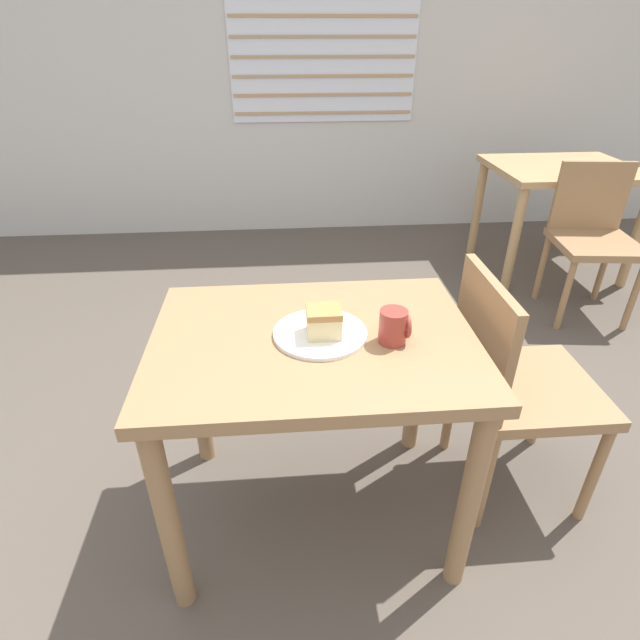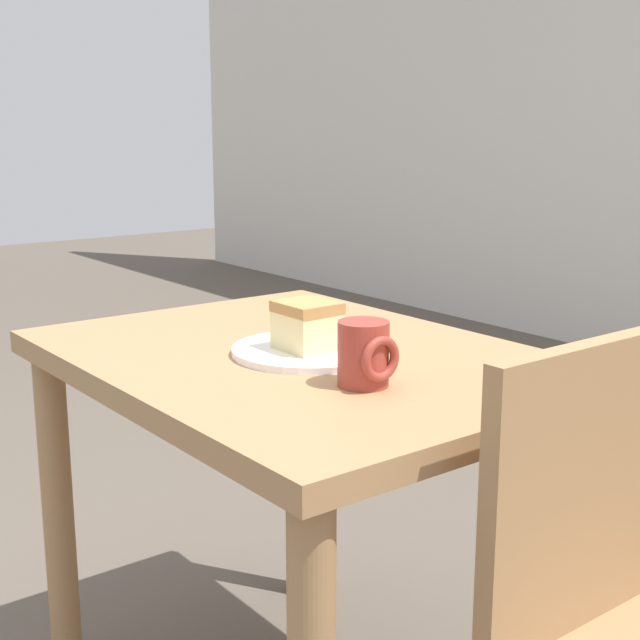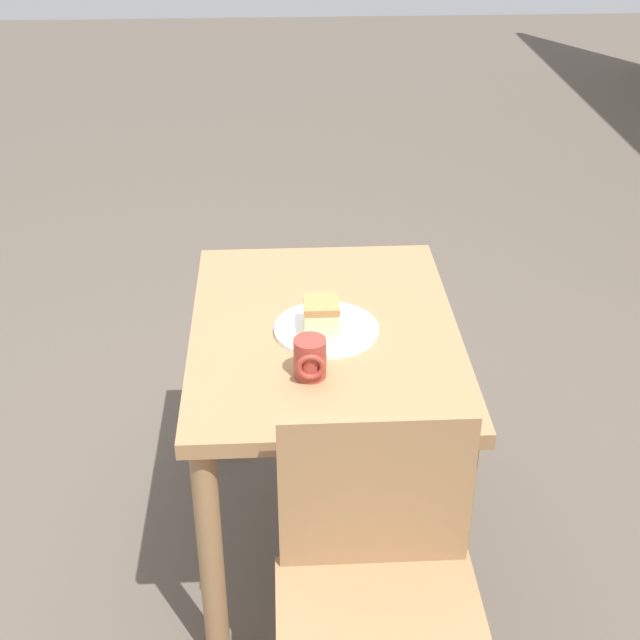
# 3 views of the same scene
# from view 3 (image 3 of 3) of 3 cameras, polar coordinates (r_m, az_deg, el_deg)

# --- Properties ---
(ground_plane) EXTENTS (14.00, 14.00, 0.00)m
(ground_plane) POSITION_cam_3_polar(r_m,az_deg,el_deg) (2.78, -2.54, -12.73)
(ground_plane) COLOR brown
(dining_table_near) EXTENTS (0.92, 0.68, 0.73)m
(dining_table_near) POSITION_cam_3_polar(r_m,az_deg,el_deg) (2.34, 0.28, -3.05)
(dining_table_near) COLOR #9E754C
(dining_table_near) RESTS_ON ground_plane
(chair_near_window) EXTENTS (0.43, 0.43, 0.85)m
(chair_near_window) POSITION_cam_3_polar(r_m,az_deg,el_deg) (1.93, 3.84, -17.48)
(chair_near_window) COLOR #9E754C
(chair_near_window) RESTS_ON ground_plane
(plate) EXTENTS (0.27, 0.27, 0.01)m
(plate) POSITION_cam_3_polar(r_m,az_deg,el_deg) (2.26, 0.41, -0.59)
(plate) COLOR white
(plate) RESTS_ON dining_table_near
(cake_slice) EXTENTS (0.10, 0.09, 0.08)m
(cake_slice) POSITION_cam_3_polar(r_m,az_deg,el_deg) (2.23, 0.08, 0.31)
(cake_slice) COLOR beige
(cake_slice) RESTS_ON plate
(coffee_mug) EXTENTS (0.08, 0.08, 0.10)m
(coffee_mug) POSITION_cam_3_polar(r_m,az_deg,el_deg) (2.06, -0.64, -2.49)
(coffee_mug) COLOR #9E382D
(coffee_mug) RESTS_ON dining_table_near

